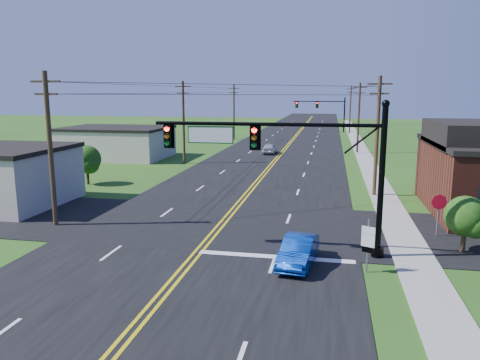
% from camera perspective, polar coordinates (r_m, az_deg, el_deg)
% --- Properties ---
extents(ground, '(260.00, 260.00, 0.00)m').
position_cam_1_polar(ground, '(17.49, -12.27, -16.13)').
color(ground, '#1F4413').
rests_on(ground, ground).
extents(road_main, '(16.00, 220.00, 0.04)m').
position_cam_1_polar(road_main, '(65.05, 5.31, 3.75)').
color(road_main, black).
rests_on(road_main, ground).
extents(road_cross, '(70.00, 10.00, 0.04)m').
position_cam_1_polar(road_cross, '(28.14, -2.60, -5.41)').
color(road_cross, black).
rests_on(road_cross, ground).
extents(sidewalk, '(2.00, 160.00, 0.08)m').
position_cam_1_polar(sidewalk, '(54.97, 15.20, 2.17)').
color(sidewalk, gray).
rests_on(sidewalk, ground).
extents(signal_mast_main, '(11.30, 0.60, 7.48)m').
position_cam_1_polar(signal_mast_main, '(22.57, 5.65, 2.82)').
color(signal_mast_main, black).
rests_on(signal_mast_main, ground).
extents(signal_mast_far, '(10.98, 0.60, 7.48)m').
position_cam_1_polar(signal_mast_far, '(94.34, 9.95, 8.54)').
color(signal_mast_far, black).
rests_on(signal_mast_far, ground).
extents(cream_bldg_far, '(12.20, 9.20, 3.70)m').
position_cam_1_polar(cream_bldg_far, '(58.43, -14.86, 4.47)').
color(cream_bldg_far, silver).
rests_on(cream_bldg_far, ground).
extents(utility_pole_left_a, '(1.80, 0.28, 9.00)m').
position_cam_1_polar(utility_pole_left_a, '(29.19, -22.14, 3.80)').
color(utility_pole_left_a, '#392B1A').
rests_on(utility_pole_left_a, ground).
extents(utility_pole_left_b, '(1.80, 0.28, 9.00)m').
position_cam_1_polar(utility_pole_left_b, '(51.87, -6.90, 7.18)').
color(utility_pole_left_b, '#392B1A').
rests_on(utility_pole_left_b, ground).
extents(utility_pole_left_c, '(1.80, 0.28, 9.00)m').
position_cam_1_polar(utility_pole_left_c, '(77.97, -0.75, 8.41)').
color(utility_pole_left_c, '#392B1A').
rests_on(utility_pole_left_c, ground).
extents(utility_pole_right_a, '(1.80, 0.28, 9.00)m').
position_cam_1_polar(utility_pole_right_a, '(36.55, 16.38, 5.39)').
color(utility_pole_right_a, '#392B1A').
rests_on(utility_pole_right_a, ground).
extents(utility_pole_right_b, '(1.80, 0.28, 9.00)m').
position_cam_1_polar(utility_pole_right_b, '(62.43, 14.26, 7.51)').
color(utility_pole_right_b, '#392B1A').
rests_on(utility_pole_right_b, ground).
extents(utility_pole_right_c, '(1.80, 0.28, 9.00)m').
position_cam_1_polar(utility_pole_right_c, '(92.38, 13.29, 8.48)').
color(utility_pole_right_c, '#392B1A').
rests_on(utility_pole_right_c, ground).
extents(tree_right_back, '(3.00, 3.00, 4.10)m').
position_cam_1_polar(tree_right_back, '(41.72, 24.25, 2.55)').
color(tree_right_back, '#392B1A').
rests_on(tree_right_back, ground).
extents(shrub_corner, '(2.00, 2.00, 2.86)m').
position_cam_1_polar(shrub_corner, '(25.37, 25.79, -4.01)').
color(shrub_corner, '#392B1A').
rests_on(shrub_corner, ground).
extents(tree_left, '(2.40, 2.40, 3.37)m').
position_cam_1_polar(tree_left, '(42.00, -18.18, 2.41)').
color(tree_left, '#392B1A').
rests_on(tree_left, ground).
extents(blue_car, '(1.81, 4.04, 1.29)m').
position_cam_1_polar(blue_car, '(21.75, 7.12, -8.66)').
color(blue_car, '#063096').
rests_on(blue_car, ground).
extents(distant_car, '(1.61, 3.96, 1.35)m').
position_cam_1_polar(distant_car, '(60.14, 3.65, 3.84)').
color(distant_car, silver).
rests_on(distant_car, ground).
extents(route_sign, '(0.56, 0.28, 2.42)m').
position_cam_1_polar(route_sign, '(21.24, 15.32, -7.27)').
color(route_sign, slate).
rests_on(route_sign, ground).
extents(stop_sign, '(0.85, 0.12, 2.39)m').
position_cam_1_polar(stop_sign, '(27.57, 23.07, -2.97)').
color(stop_sign, slate).
rests_on(stop_sign, ground).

